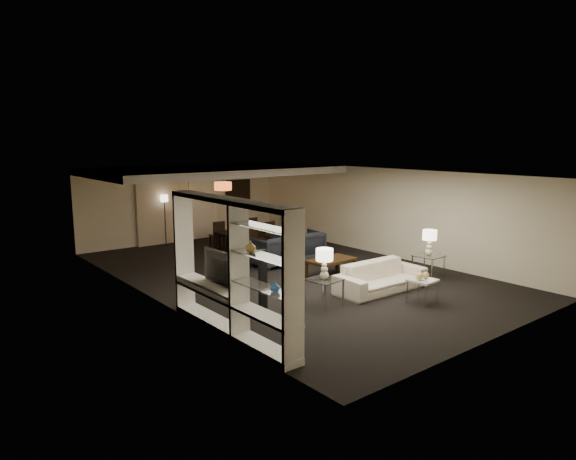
{
  "coord_description": "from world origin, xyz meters",
  "views": [
    {
      "loc": [
        -7.76,
        -9.71,
        3.29
      ],
      "look_at": [
        0.0,
        0.0,
        1.1
      ],
      "focal_mm": 32.0,
      "sensor_mm": 36.0,
      "label": 1
    }
  ],
  "objects_px": {
    "television": "(215,269)",
    "floor_speaker": "(263,281)",
    "marble_table": "(422,291)",
    "table_lamp_left": "(324,264)",
    "chair_nm": "(257,239)",
    "sofa": "(381,277)",
    "armchair_right": "(304,246)",
    "chair_fr": "(249,230)",
    "vase_blue": "(275,286)",
    "floor_lamp": "(165,220)",
    "chair_fm": "(233,232)",
    "side_table_left": "(324,293)",
    "dining_table": "(245,240)",
    "pendant_light": "(223,186)",
    "chair_nr": "(274,236)",
    "armchair_left": "(270,251)",
    "chair_nl": "(240,241)",
    "side_table_right": "(428,267)",
    "table_lamp_right": "(429,243)",
    "vase_amber": "(251,246)",
    "coffee_table": "(331,267)",
    "chair_fl": "(217,235)"
  },
  "relations": [
    {
      "from": "sofa",
      "to": "floor_lamp",
      "type": "height_order",
      "value": "floor_lamp"
    },
    {
      "from": "pendant_light",
      "to": "vase_amber",
      "type": "height_order",
      "value": "pendant_light"
    },
    {
      "from": "marble_table",
      "to": "dining_table",
      "type": "relative_size",
      "value": 0.3
    },
    {
      "from": "chair_fm",
      "to": "floor_lamp",
      "type": "xyz_separation_m",
      "value": [
        -1.57,
        1.52,
        0.36
      ]
    },
    {
      "from": "sofa",
      "to": "chair_nr",
      "type": "height_order",
      "value": "chair_nr"
    },
    {
      "from": "floor_speaker",
      "to": "chair_fr",
      "type": "height_order",
      "value": "floor_speaker"
    },
    {
      "from": "vase_amber",
      "to": "dining_table",
      "type": "xyz_separation_m",
      "value": [
        4.06,
        6.23,
        -1.36
      ]
    },
    {
      "from": "side_table_left",
      "to": "dining_table",
      "type": "bearing_deg",
      "value": 71.88
    },
    {
      "from": "sofa",
      "to": "chair_fr",
      "type": "relative_size",
      "value": 2.54
    },
    {
      "from": "armchair_left",
      "to": "chair_nl",
      "type": "bearing_deg",
      "value": -96.16
    },
    {
      "from": "pendant_light",
      "to": "table_lamp_left",
      "type": "distance_m",
      "value": 6.19
    },
    {
      "from": "table_lamp_left",
      "to": "marble_table",
      "type": "relative_size",
      "value": 1.24
    },
    {
      "from": "sofa",
      "to": "side_table_right",
      "type": "distance_m",
      "value": 1.7
    },
    {
      "from": "table_lamp_left",
      "to": "chair_fm",
      "type": "relative_size",
      "value": 0.72
    },
    {
      "from": "television",
      "to": "chair_nl",
      "type": "distance_m",
      "value": 5.64
    },
    {
      "from": "floor_speaker",
      "to": "chair_fl",
      "type": "relative_size",
      "value": 1.42
    },
    {
      "from": "side_table_left",
      "to": "chair_nm",
      "type": "bearing_deg",
      "value": 69.64
    },
    {
      "from": "sofa",
      "to": "table_lamp_left",
      "type": "xyz_separation_m",
      "value": [
        -1.7,
        0.0,
        0.55
      ]
    },
    {
      "from": "vase_blue",
      "to": "floor_lamp",
      "type": "relative_size",
      "value": 0.1
    },
    {
      "from": "marble_table",
      "to": "chair_fr",
      "type": "xyz_separation_m",
      "value": [
        0.69,
        7.23,
        0.18
      ]
    },
    {
      "from": "side_table_right",
      "to": "floor_lamp",
      "type": "bearing_deg",
      "value": 112.51
    },
    {
      "from": "side_table_right",
      "to": "chair_nr",
      "type": "relative_size",
      "value": 0.7
    },
    {
      "from": "chair_nl",
      "to": "chair_fl",
      "type": "distance_m",
      "value": 1.3
    },
    {
      "from": "side_table_left",
      "to": "side_table_right",
      "type": "distance_m",
      "value": 3.4
    },
    {
      "from": "floor_lamp",
      "to": "armchair_left",
      "type": "bearing_deg",
      "value": -78.68
    },
    {
      "from": "side_table_right",
      "to": "dining_table",
      "type": "bearing_deg",
      "value": 106.32
    },
    {
      "from": "side_table_right",
      "to": "vase_amber",
      "type": "height_order",
      "value": "vase_amber"
    },
    {
      "from": "armchair_right",
      "to": "marble_table",
      "type": "distance_m",
      "value": 4.44
    },
    {
      "from": "side_table_left",
      "to": "table_lamp_left",
      "type": "distance_m",
      "value": 0.59
    },
    {
      "from": "chair_fm",
      "to": "pendant_light",
      "type": "bearing_deg",
      "value": 26.19
    },
    {
      "from": "sofa",
      "to": "armchair_right",
      "type": "distance_m",
      "value": 3.36
    },
    {
      "from": "vase_blue",
      "to": "chair_fm",
      "type": "distance_m",
      "value": 8.57
    },
    {
      "from": "table_lamp_left",
      "to": "vase_blue",
      "type": "distance_m",
      "value": 2.67
    },
    {
      "from": "television",
      "to": "floor_speaker",
      "type": "height_order",
      "value": "television"
    },
    {
      "from": "chair_fm",
      "to": "side_table_left",
      "type": "bearing_deg",
      "value": 78.14
    },
    {
      "from": "marble_table",
      "to": "floor_lamp",
      "type": "height_order",
      "value": "floor_lamp"
    },
    {
      "from": "table_lamp_left",
      "to": "chair_nm",
      "type": "distance_m",
      "value": 5.18
    },
    {
      "from": "dining_table",
      "to": "chair_fr",
      "type": "distance_m",
      "value": 0.9
    },
    {
      "from": "floor_speaker",
      "to": "chair_nr",
      "type": "xyz_separation_m",
      "value": [
        3.51,
        4.3,
        -0.18
      ]
    },
    {
      "from": "side_table_right",
      "to": "dining_table",
      "type": "xyz_separation_m",
      "value": [
        -1.61,
        5.48,
        0.01
      ]
    },
    {
      "from": "chair_fr",
      "to": "chair_fl",
      "type": "bearing_deg",
      "value": -0.61
    },
    {
      "from": "side_table_right",
      "to": "chair_nm",
      "type": "height_order",
      "value": "chair_nm"
    },
    {
      "from": "chair_fr",
      "to": "chair_nr",
      "type": "bearing_deg",
      "value": 89.39
    },
    {
      "from": "floor_speaker",
      "to": "chair_nl",
      "type": "bearing_deg",
      "value": 70.0
    },
    {
      "from": "pendant_light",
      "to": "television",
      "type": "relative_size",
      "value": 0.49
    },
    {
      "from": "table_lamp_right",
      "to": "vase_amber",
      "type": "height_order",
      "value": "vase_amber"
    },
    {
      "from": "chair_nm",
      "to": "floor_lamp",
      "type": "bearing_deg",
      "value": 111.09
    },
    {
      "from": "marble_table",
      "to": "floor_speaker",
      "type": "xyz_separation_m",
      "value": [
        -2.82,
        1.63,
        0.36
      ]
    },
    {
      "from": "television",
      "to": "chair_fr",
      "type": "xyz_separation_m",
      "value": [
        4.63,
        5.74,
        -0.62
      ]
    },
    {
      "from": "coffee_table",
      "to": "table_lamp_right",
      "type": "bearing_deg",
      "value": -43.26
    }
  ]
}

